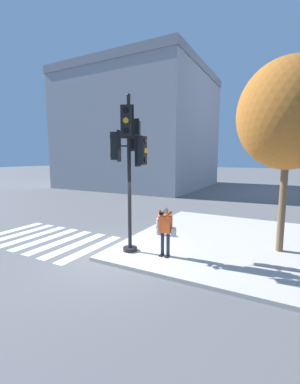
% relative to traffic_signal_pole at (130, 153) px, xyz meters
% --- Properties ---
extents(ground_plane, '(160.00, 160.00, 0.00)m').
position_rel_traffic_signal_pole_xyz_m(ground_plane, '(-0.36, -0.61, -3.45)').
color(ground_plane, '#5B5B5E').
extents(sidewalk_corner, '(8.00, 8.00, 0.12)m').
position_rel_traffic_signal_pole_xyz_m(sidewalk_corner, '(3.14, 2.89, -3.39)').
color(sidewalk_corner, '#BCB7AD').
rests_on(sidewalk_corner, ground_plane).
extents(crosswalk_stripes, '(5.15, 3.18, 0.01)m').
position_rel_traffic_signal_pole_xyz_m(crosswalk_stripes, '(-3.93, -0.22, -3.45)').
color(crosswalk_stripes, silver).
rests_on(crosswalk_stripes, ground_plane).
extents(traffic_signal_pole, '(1.22, 1.21, 5.20)m').
position_rel_traffic_signal_pole_xyz_m(traffic_signal_pole, '(0.00, 0.00, 0.00)').
color(traffic_signal_pole, black).
rests_on(traffic_signal_pole, sidewalk_corner).
extents(person_photographer, '(0.58, 0.54, 1.59)m').
position_rel_traffic_signal_pole_xyz_m(person_photographer, '(1.24, 0.16, -2.39)').
color(person_photographer, black).
rests_on(person_photographer, sidewalk_corner).
extents(street_tree, '(3.21, 3.21, 6.31)m').
position_rel_traffic_signal_pole_xyz_m(street_tree, '(4.49, 2.43, 1.20)').
color(street_tree, brown).
rests_on(street_tree, sidewalk_corner).
extents(fire_hydrant, '(0.21, 0.27, 0.72)m').
position_rel_traffic_signal_pole_xyz_m(fire_hydrant, '(-0.00, 2.16, -2.98)').
color(fire_hydrant, '#99999E').
rests_on(fire_hydrant, sidewalk_corner).
extents(building_left, '(14.71, 14.03, 12.53)m').
position_rel_traffic_signal_pole_xyz_m(building_left, '(-10.64, 18.90, 2.82)').
color(building_left, gray).
rests_on(building_left, ground_plane).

